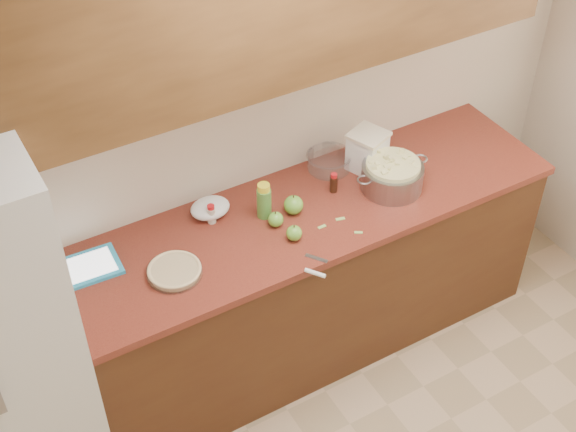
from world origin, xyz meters
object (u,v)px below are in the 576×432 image
pie (175,271)px  tablet (89,267)px  colander (392,176)px  flour_canister (367,151)px

pie → tablet: size_ratio=0.87×
pie → colander: bearing=0.9°
tablet → flour_canister: bearing=2.5°
flour_canister → tablet: size_ratio=0.78×
pie → flour_canister: size_ratio=1.11×
colander → tablet: bearing=172.2°
pie → colander: 1.14m
colander → pie: bearing=-179.1°
pie → tablet: pie is taller
colander → flour_canister: bearing=95.0°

